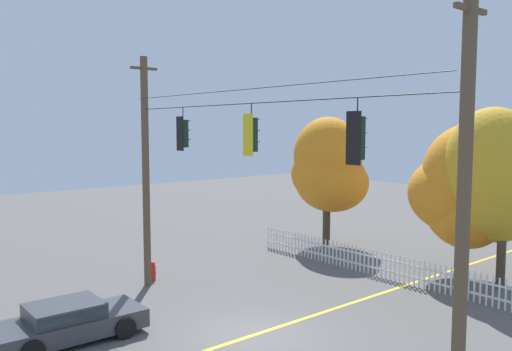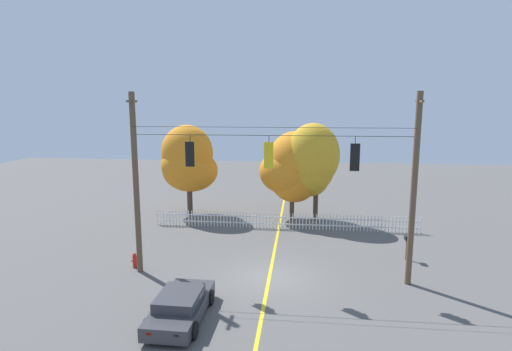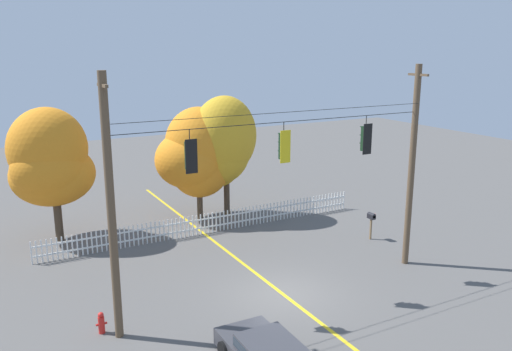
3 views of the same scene
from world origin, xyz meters
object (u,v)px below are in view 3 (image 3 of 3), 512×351
at_px(roadside_mailbox, 371,218).
at_px(autumn_maple_near_fence, 50,163).
at_px(traffic_signal_northbound_secondary, 190,156).
at_px(traffic_signal_southbound_primary, 284,146).
at_px(fire_hydrant, 101,323).
at_px(traffic_signal_northbound_primary, 366,139).
at_px(autumn_maple_mid, 197,155).
at_px(autumn_oak_far_east, 223,144).

bearing_deg(roadside_mailbox, autumn_maple_near_fence, 151.46).
height_order(autumn_maple_near_fence, roadside_mailbox, autumn_maple_near_fence).
bearing_deg(traffic_signal_northbound_secondary, roadside_mailbox, 16.02).
distance_m(traffic_signal_southbound_primary, fire_hydrant, 8.97).
height_order(traffic_signal_northbound_secondary, traffic_signal_northbound_primary, same).
distance_m(traffic_signal_northbound_secondary, roadside_mailbox, 12.39).
bearing_deg(traffic_signal_southbound_primary, autumn_maple_mid, 85.51).
relative_size(traffic_signal_southbound_primary, autumn_maple_mid, 0.24).
relative_size(traffic_signal_northbound_secondary, roadside_mailbox, 1.06).
bearing_deg(traffic_signal_southbound_primary, autumn_oak_far_east, 77.48).
relative_size(traffic_signal_southbound_primary, autumn_maple_near_fence, 0.22).
relative_size(fire_hydrant, roadside_mailbox, 0.55).
xyz_separation_m(traffic_signal_northbound_primary, fire_hydrant, (-10.86, 0.50, -5.60)).
distance_m(traffic_signal_northbound_primary, autumn_maple_mid, 11.32).
xyz_separation_m(traffic_signal_northbound_primary, roadside_mailbox, (3.33, 3.15, -4.83)).
distance_m(autumn_maple_mid, fire_hydrant, 13.23).
height_order(traffic_signal_northbound_primary, autumn_maple_near_fence, traffic_signal_northbound_primary).
bearing_deg(autumn_maple_mid, traffic_signal_southbound_primary, -94.49).
bearing_deg(traffic_signal_northbound_secondary, autumn_maple_near_fence, 106.37).
bearing_deg(traffic_signal_northbound_primary, traffic_signal_southbound_primary, 180.00).
bearing_deg(traffic_signal_northbound_primary, roadside_mailbox, 43.35).
xyz_separation_m(autumn_oak_far_east, roadside_mailbox, (4.97, -7.04, -3.13)).
bearing_deg(fire_hydrant, traffic_signal_northbound_primary, -2.64).
relative_size(traffic_signal_northbound_secondary, fire_hydrant, 1.92).
bearing_deg(autumn_maple_mid, traffic_signal_northbound_secondary, -113.14).
bearing_deg(traffic_signal_northbound_primary, autumn_maple_mid, 106.05).
relative_size(traffic_signal_southbound_primary, traffic_signal_northbound_primary, 0.97).
xyz_separation_m(fire_hydrant, roadside_mailbox, (14.19, 2.64, 0.77)).
bearing_deg(autumn_oak_far_east, autumn_maple_near_fence, 175.96).
bearing_deg(fire_hydrant, autumn_maple_near_fence, 89.67).
height_order(traffic_signal_northbound_secondary, fire_hydrant, traffic_signal_northbound_secondary).
distance_m(autumn_oak_far_east, roadside_mailbox, 9.17).
bearing_deg(roadside_mailbox, traffic_signal_northbound_primary, -136.65).
height_order(autumn_maple_near_fence, autumn_maple_mid, autumn_maple_near_fence).
relative_size(traffic_signal_northbound_primary, roadside_mailbox, 1.11).
distance_m(autumn_maple_near_fence, autumn_maple_mid, 7.75).
bearing_deg(autumn_maple_near_fence, autumn_oak_far_east, -4.04).
xyz_separation_m(traffic_signal_southbound_primary, autumn_maple_mid, (0.84, 10.66, -2.31)).
height_order(traffic_signal_northbound_primary, autumn_oak_far_east, autumn_oak_far_east).
bearing_deg(autumn_maple_near_fence, traffic_signal_southbound_primary, -57.51).
bearing_deg(fire_hydrant, autumn_oak_far_east, 46.41).
height_order(autumn_maple_near_fence, fire_hydrant, autumn_maple_near_fence).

